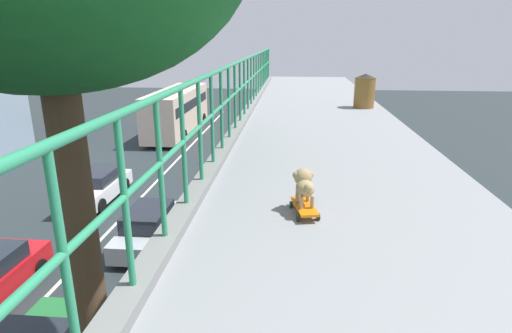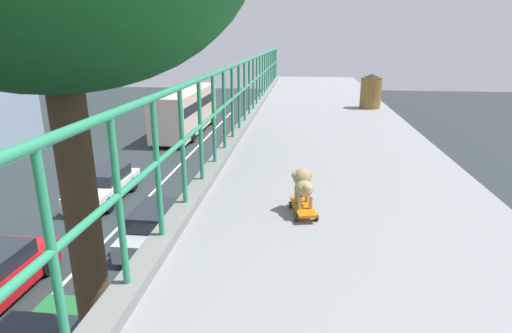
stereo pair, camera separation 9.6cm
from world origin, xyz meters
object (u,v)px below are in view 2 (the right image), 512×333
object	(u,v)px
toy_skateboard	(303,207)
small_dog	(303,183)
city_bus	(186,109)
car_silver_fifth	(156,225)
litter_bin	(371,91)
car_white_sixth	(105,186)

from	to	relation	value
toy_skateboard	small_dog	distance (m)	0.22
city_bus	car_silver_fifth	bearing A→B (deg)	-77.93
car_silver_fifth	small_dog	xyz separation A→B (m)	(5.21, -9.70, 5.29)
city_bus	small_dog	world-z (taller)	small_dog
city_bus	small_dog	size ratio (longest dim) A/B	28.77
car_silver_fifth	small_dog	distance (m)	12.21
city_bus	small_dog	distance (m)	29.42
litter_bin	car_silver_fifth	bearing A→B (deg)	153.19
car_silver_fifth	city_bus	distance (m)	18.45
car_white_sixth	small_dog	distance (m)	17.08
car_silver_fifth	toy_skateboard	bearing A→B (deg)	-61.79
car_white_sixth	litter_bin	bearing A→B (deg)	-34.39
car_white_sixth	litter_bin	xyz separation A→B (m)	(10.56, -7.23, 5.39)
litter_bin	car_white_sixth	bearing A→B (deg)	145.61
car_white_sixth	small_dog	xyz separation A→B (m)	(9.02, -13.51, 5.28)
car_silver_fifth	litter_bin	bearing A→B (deg)	-26.81
car_white_sixth	city_bus	size ratio (longest dim) A/B	0.43
city_bus	litter_bin	bearing A→B (deg)	-63.66
car_silver_fifth	city_bus	size ratio (longest dim) A/B	0.39
car_silver_fifth	city_bus	world-z (taller)	city_bus
car_white_sixth	litter_bin	distance (m)	13.89
city_bus	toy_skateboard	xyz separation A→B (m)	(9.07, -27.74, 3.82)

